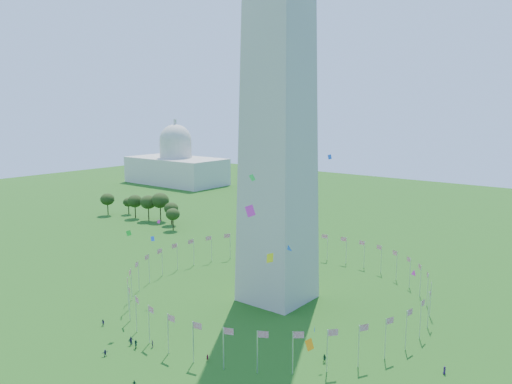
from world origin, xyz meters
TOP-DOWN VIEW (x-y plane):
  - ground at (0.00, 0.00)m, footprint 600.00×600.00m
  - flag_ring at (-0.00, 50.00)m, footprint 80.24×80.24m
  - capitol_building at (-180.00, 180.00)m, footprint 70.00×35.00m
  - crowd at (3.16, 1.18)m, footprint 99.89×76.03m
  - kites_aloft at (9.30, 26.65)m, footprint 100.22×68.55m
  - tree_line_west at (-104.71, 91.28)m, footprint 54.82×15.97m

SIDE VIEW (x-z plane):
  - ground at x=0.00m, z-range 0.00..0.00m
  - crowd at x=3.16m, z-range -0.13..1.84m
  - flag_ring at x=0.00m, z-range 0.00..9.00m
  - tree_line_west at x=-104.71m, z-range -0.93..12.06m
  - kites_aloft at x=9.30m, z-range 3.15..40.76m
  - capitol_building at x=-180.00m, z-range 0.00..46.00m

